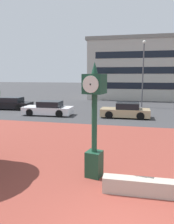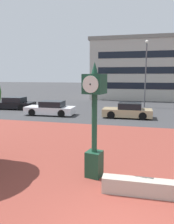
% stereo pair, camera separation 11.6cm
% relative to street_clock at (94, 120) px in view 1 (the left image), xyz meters
% --- Properties ---
extents(plaza_brick_paving, '(44.00, 15.16, 0.01)m').
position_rel_street_clock_xyz_m(plaza_brick_paving, '(1.28, 0.72, -2.06)').
color(plaza_brick_paving, brown).
rests_on(plaza_brick_paving, ground).
extents(planter_wall, '(3.21, 0.49, 0.50)m').
position_rel_street_clock_xyz_m(planter_wall, '(2.06, -0.88, -1.82)').
color(planter_wall, '#ADA393').
rests_on(planter_wall, ground).
extents(street_clock, '(0.78, 0.82, 4.04)m').
position_rel_street_clock_xyz_m(street_clock, '(0.00, 0.00, 0.00)').
color(street_clock, '#19422D').
rests_on(street_clock, ground).
extents(car_street_near, '(4.65, 2.02, 1.28)m').
position_rel_street_clock_xyz_m(car_street_near, '(-11.80, 13.68, -1.50)').
color(car_street_near, black).
rests_on(car_street_near, ground).
extents(car_street_mid, '(4.15, 1.84, 1.28)m').
position_rel_street_clock_xyz_m(car_street_mid, '(0.45, 11.62, -1.50)').
color(car_street_mid, tan).
rests_on(car_street_mid, ground).
extents(car_street_far, '(4.47, 2.00, 1.28)m').
position_rel_street_clock_xyz_m(car_street_far, '(-6.47, 11.27, -1.50)').
color(car_street_far, silver).
rests_on(car_street_far, ground).
extents(civic_building, '(25.41, 11.11, 8.99)m').
position_rel_street_clock_xyz_m(civic_building, '(6.55, 29.90, 2.44)').
color(civic_building, '#B2ADA3').
rests_on(civic_building, ground).
extents(street_lamp_post, '(0.36, 0.36, 7.34)m').
position_rel_street_clock_xyz_m(street_lamp_post, '(1.88, 18.43, 2.37)').
color(street_lamp_post, '#4C4C51').
rests_on(street_lamp_post, ground).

